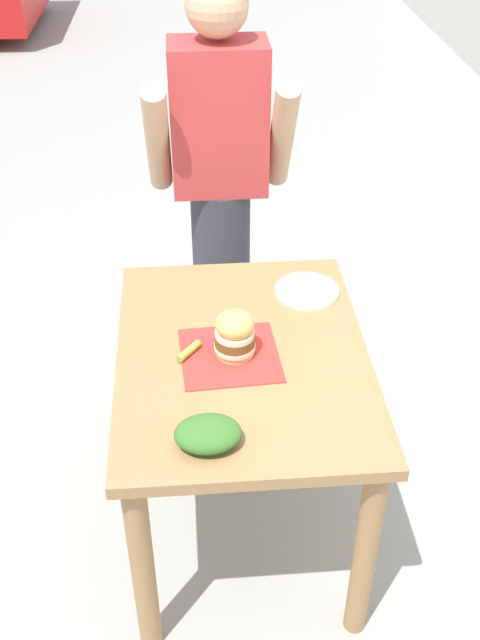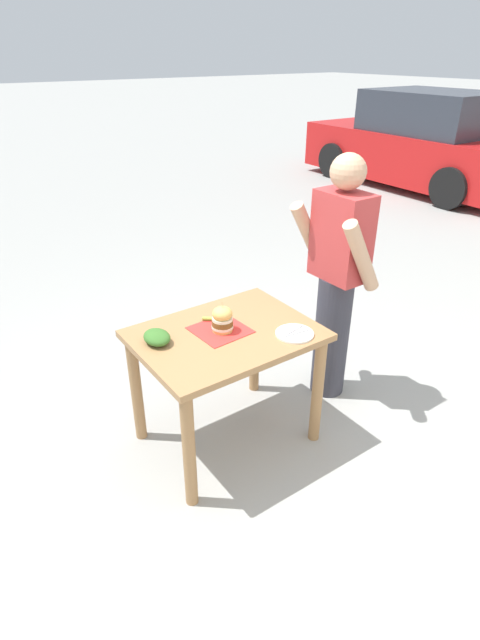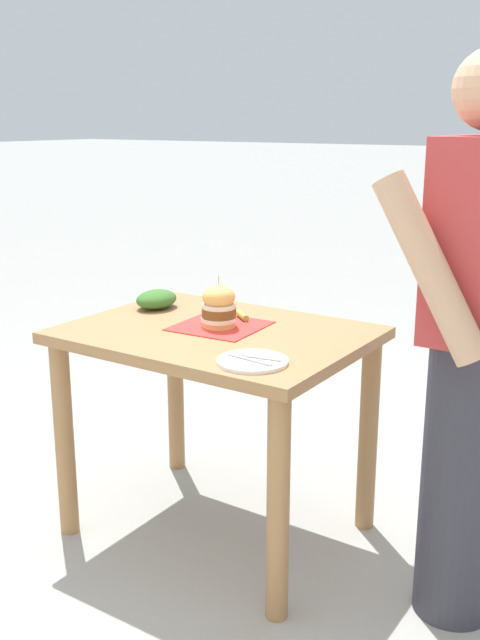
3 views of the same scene
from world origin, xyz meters
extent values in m
plane|color=#9E9E99|center=(0.00, 0.00, 0.00)|extent=(80.00, 80.00, 0.00)
cube|color=#9E7247|center=(0.00, 0.00, 0.76)|extent=(0.77, 1.03, 0.04)
cylinder|color=#9E7247|center=(-0.33, -0.45, 0.37)|extent=(0.07, 0.07, 0.74)
cylinder|color=#9E7247|center=(0.33, -0.45, 0.37)|extent=(0.07, 0.07, 0.74)
cylinder|color=#9E7247|center=(-0.33, 0.45, 0.37)|extent=(0.07, 0.07, 0.74)
cylinder|color=#9E7247|center=(0.33, 0.45, 0.37)|extent=(0.07, 0.07, 0.74)
cube|color=red|center=(-0.04, -0.01, 0.79)|extent=(0.31, 0.31, 0.00)
cylinder|color=#E5B25B|center=(-0.02, -0.01, 0.80)|extent=(0.12, 0.12, 0.02)
cylinder|color=silver|center=(-0.02, -0.01, 0.82)|extent=(0.13, 0.13, 0.02)
cylinder|color=brown|center=(-0.02, -0.01, 0.84)|extent=(0.12, 0.12, 0.03)
cylinder|color=silver|center=(-0.02, -0.01, 0.86)|extent=(0.12, 0.12, 0.02)
ellipsoid|color=#E5B25B|center=(-0.02, -0.01, 0.90)|extent=(0.12, 0.12, 0.08)
cylinder|color=#D1B77F|center=(-0.02, -0.01, 0.95)|extent=(0.00, 0.00, 0.05)
cylinder|color=#8EA83D|center=(-0.16, 0.00, 0.80)|extent=(0.08, 0.09, 0.02)
cylinder|color=white|center=(0.25, 0.31, 0.79)|extent=(0.22, 0.22, 0.01)
cylinder|color=silver|center=(0.23, 0.31, 0.80)|extent=(0.04, 0.17, 0.01)
cylinder|color=silver|center=(0.26, 0.31, 0.80)|extent=(0.03, 0.17, 0.01)
ellipsoid|color=#386B28|center=(-0.12, -0.37, 0.82)|extent=(0.18, 0.14, 0.07)
cylinder|color=#33333D|center=(-0.02, 0.89, 0.45)|extent=(0.24, 0.24, 0.90)
cube|color=#B73838|center=(-0.02, 0.89, 1.18)|extent=(0.36, 0.22, 0.56)
sphere|color=tan|center=(-0.02, 0.89, 1.58)|extent=(0.22, 0.22, 0.22)
cylinder|color=tan|center=(-0.25, 0.83, 1.13)|extent=(0.09, 0.34, 0.50)
cylinder|color=tan|center=(0.21, 0.83, 1.13)|extent=(0.09, 0.34, 0.50)
camera|label=1|loc=(-0.15, -1.78, 2.23)|focal=42.00mm
camera|label=2|loc=(2.08, -1.36, 2.22)|focal=28.00mm
camera|label=3|loc=(2.07, 1.47, 1.50)|focal=42.00mm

